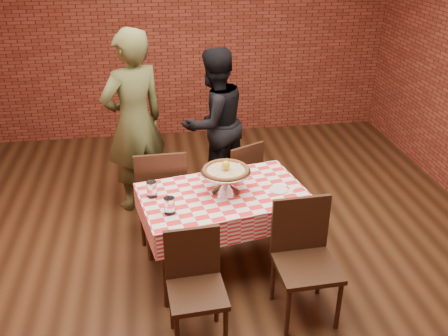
{
  "coord_description": "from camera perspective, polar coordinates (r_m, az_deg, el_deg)",
  "views": [
    {
      "loc": [
        -0.48,
        -3.56,
        2.77
      ],
      "look_at": [
        0.06,
        0.0,
        0.92
      ],
      "focal_mm": 39.11,
      "sensor_mm": 36.0,
      "label": 1
    }
  ],
  "objects": [
    {
      "name": "chair_near_right",
      "position": [
        3.75,
        9.68,
        -11.14
      ],
      "size": [
        0.47,
        0.47,
        0.94
      ],
      "primitive_type": null,
      "rotation": [
        0.0,
        0.0,
        0.04
      ],
      "color": "#372115",
      "rests_on": "ground"
    },
    {
      "name": "chair_near_left",
      "position": [
        3.51,
        -3.16,
        -14.59
      ],
      "size": [
        0.42,
        0.42,
        0.87
      ],
      "primitive_type": null,
      "rotation": [
        0.0,
        0.0,
        0.06
      ],
      "color": "#372115",
      "rests_on": "ground"
    },
    {
      "name": "side_plate",
      "position": [
        4.07,
        6.41,
        -2.55
      ],
      "size": [
        0.18,
        0.18,
        0.01
      ],
      "primitive_type": "cylinder",
      "rotation": [
        0.0,
        0.0,
        0.19
      ],
      "color": "white",
      "rests_on": "tablecloth"
    },
    {
      "name": "pizza",
      "position": [
        3.95,
        0.21,
        -0.32
      ],
      "size": [
        0.39,
        0.39,
        0.03
      ],
      "primitive_type": "cylinder",
      "rotation": [
        0.0,
        0.0,
        -0.02
      ],
      "color": "#C7B590",
      "rests_on": "pizza_stand"
    },
    {
      "name": "water_glass_right",
      "position": [
        3.98,
        -8.44,
        -2.49
      ],
      "size": [
        0.1,
        0.1,
        0.13
      ],
      "primitive_type": "cylinder",
      "rotation": [
        0.0,
        0.0,
        0.19
      ],
      "color": "white",
      "rests_on": "tablecloth"
    },
    {
      "name": "pizza_stand",
      "position": [
        4.0,
        0.21,
        -1.57
      ],
      "size": [
        0.42,
        0.42,
        0.19
      ],
      "primitive_type": null,
      "rotation": [
        0.0,
        0.0,
        -0.02
      ],
      "color": "silver",
      "rests_on": "tablecloth"
    },
    {
      "name": "diner_olive",
      "position": [
        5.0,
        -10.45,
        5.26
      ],
      "size": [
        0.82,
        0.74,
        1.89
      ],
      "primitive_type": "imported",
      "rotation": [
        0.0,
        0.0,
        3.68
      ],
      "color": "#4D532C",
      "rests_on": "ground"
    },
    {
      "name": "sweetener_packet_b",
      "position": [
        4.16,
        8.55,
        -2.09
      ],
      "size": [
        0.06,
        0.05,
        0.0
      ],
      "primitive_type": "cube",
      "rotation": [
        0.0,
        0.0,
        -0.28
      ],
      "color": "white",
      "rests_on": "tablecloth"
    },
    {
      "name": "chair_far_right",
      "position": [
        4.93,
        1.47,
        -1.24
      ],
      "size": [
        0.51,
        0.51,
        0.86
      ],
      "primitive_type": null,
      "rotation": [
        0.0,
        0.0,
        3.6
      ],
      "color": "#372115",
      "rests_on": "ground"
    },
    {
      "name": "sweetener_packet_a",
      "position": [
        4.09,
        7.87,
        -2.56
      ],
      "size": [
        0.06,
        0.06,
        0.0
      ],
      "primitive_type": "cube",
      "rotation": [
        0.0,
        0.0,
        0.86
      ],
      "color": "white",
      "rests_on": "tablecloth"
    },
    {
      "name": "water_glass_left",
      "position": [
        3.74,
        -6.4,
        -4.4
      ],
      "size": [
        0.1,
        0.1,
        0.13
      ],
      "primitive_type": "cylinder",
      "rotation": [
        0.0,
        0.0,
        0.19
      ],
      "color": "white",
      "rests_on": "tablecloth"
    },
    {
      "name": "table",
      "position": [
        4.22,
        -0.08,
        -7.41
      ],
      "size": [
        1.46,
        1.04,
        0.75
      ],
      "primitive_type": "cube",
      "rotation": [
        0.0,
        0.0,
        0.19
      ],
      "color": "#372115",
      "rests_on": "ground"
    },
    {
      "name": "chair_far_left",
      "position": [
        4.68,
        -7.36,
        -2.55
      ],
      "size": [
        0.47,
        0.47,
        0.94
      ],
      "primitive_type": null,
      "rotation": [
        0.0,
        0.0,
        3.17
      ],
      "color": "#372115",
      "rests_on": "ground"
    },
    {
      "name": "condiment_caddy",
      "position": [
        4.22,
        -1.0,
        -0.17
      ],
      "size": [
        0.14,
        0.13,
        0.15
      ],
      "primitive_type": "cube",
      "rotation": [
        0.0,
        0.0,
        0.59
      ],
      "color": "silver",
      "rests_on": "tablecloth"
    },
    {
      "name": "back_wall",
      "position": [
        6.71,
        -4.46,
        15.71
      ],
      "size": [
        5.5,
        0.0,
        5.5
      ],
      "primitive_type": "plane",
      "rotation": [
        1.57,
        0.0,
        0.0
      ],
      "color": "maroon",
      "rests_on": "ground"
    },
    {
      "name": "diner_black",
      "position": [
        5.27,
        -1.16,
        5.31
      ],
      "size": [
        0.99,
        0.93,
        1.62
      ],
      "primitive_type": "imported",
      "rotation": [
        0.0,
        0.0,
        3.67
      ],
      "color": "black",
      "rests_on": "ground"
    },
    {
      "name": "lemon",
      "position": [
        3.93,
        0.22,
        0.3
      ],
      "size": [
        0.07,
        0.07,
        0.08
      ],
      "primitive_type": "ellipsoid",
      "rotation": [
        0.0,
        0.0,
        -0.02
      ],
      "color": "yellow",
      "rests_on": "pizza"
    },
    {
      "name": "tablecloth",
      "position": [
        4.08,
        -0.08,
        -4.31
      ],
      "size": [
        1.5,
        1.08,
        0.23
      ],
      "primitive_type": null,
      "rotation": [
        0.0,
        0.0,
        0.19
      ],
      "color": "red",
      "rests_on": "table"
    },
    {
      "name": "ground",
      "position": [
        4.54,
        -0.74,
        -10.51
      ],
      "size": [
        6.0,
        6.0,
        0.0
      ],
      "primitive_type": "plane",
      "color": "black",
      "rests_on": "ground"
    }
  ]
}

